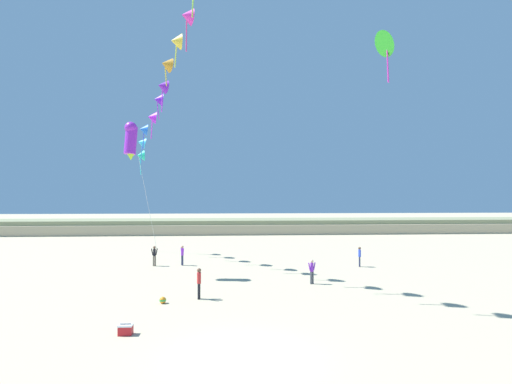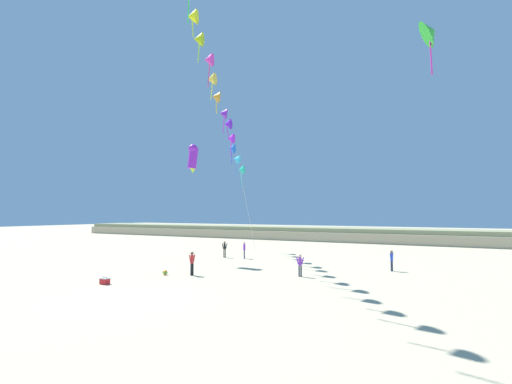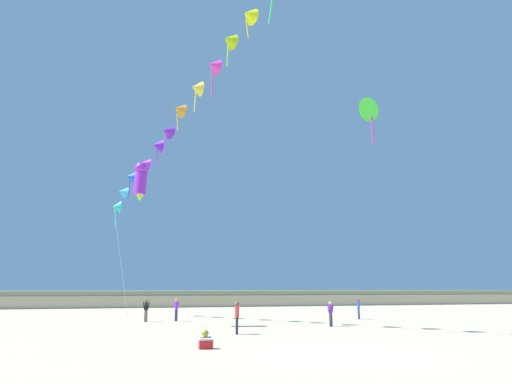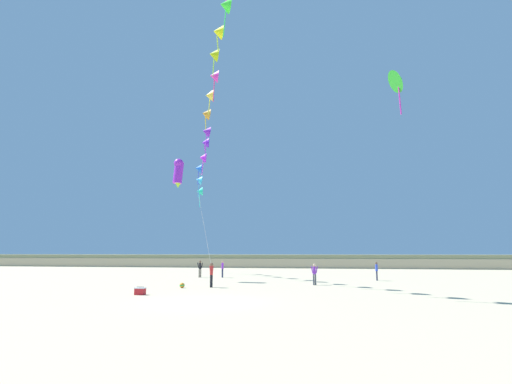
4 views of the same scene
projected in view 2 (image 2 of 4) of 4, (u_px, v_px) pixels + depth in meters
The scene contains 12 objects.
ground_plane at pixel (126, 300), 21.06m from camera, with size 240.00×240.00×0.00m, color #C1B28E.
dune_ridge at pixel (365, 235), 63.82m from camera, with size 120.00×9.15×2.13m.
person_near_left at pixel (244, 249), 40.19m from camera, with size 0.37×0.54×1.66m.
person_near_right at pixel (300, 264), 28.85m from camera, with size 0.56×0.25×1.61m.
person_mid_center at pixel (192, 262), 29.41m from camera, with size 0.24×0.61×1.74m.
person_far_left at pixel (225, 248), 41.17m from camera, with size 0.54×0.36×1.66m.
person_far_right at pixel (392, 259), 31.55m from camera, with size 0.22×0.57×1.64m.
kite_banner_string at pixel (204, 50), 32.60m from camera, with size 14.86×34.85×26.51m.
large_kite_low_lead at pixel (193, 157), 38.53m from camera, with size 1.23×1.34×2.81m.
large_kite_mid_trail at pixel (430, 33), 32.32m from camera, with size 2.26×2.71×4.74m.
beach_cooler at pixel (105, 281), 25.76m from camera, with size 0.58×0.41×0.46m.
beach_ball at pixel (165, 273), 29.60m from camera, with size 0.36×0.36×0.36m.
Camera 2 is at (16.54, -15.13, 4.63)m, focal length 28.00 mm.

